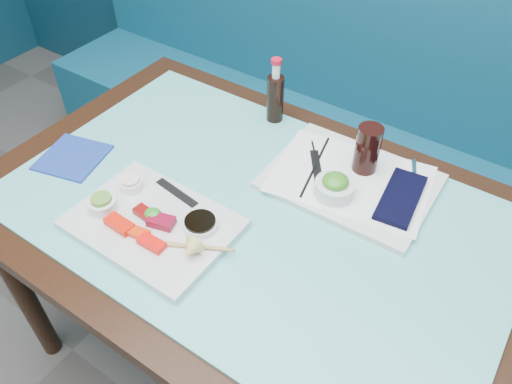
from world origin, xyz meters
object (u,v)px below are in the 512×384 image
Objects in this scene: serving_tray at (350,181)px; blue_napkin at (73,157)px; cola_glass at (367,149)px; cola_bottle_body at (275,99)px; dining_table at (254,233)px; sashimi_plate at (153,224)px; seaweed_bowl at (334,189)px; booth_bench at (373,151)px.

blue_napkin is at bearing -154.34° from serving_tray.
cola_glass is 0.94× the size of cola_bottle_body.
dining_table is 0.36m from cola_glass.
sashimi_plate is at bearing -10.12° from blue_napkin.
dining_table is at bearing -121.39° from cola_glass.
cola_bottle_body is at bearing 90.28° from sashimi_plate.
blue_napkin is (-0.36, 0.06, -0.01)m from sashimi_plate.
seaweed_bowl is 0.75× the size of cola_glass.
cola_bottle_body is (0.00, 0.53, 0.06)m from sashimi_plate.
cola_bottle_body reaches higher than blue_napkin.
cola_bottle_body is at bearing 146.11° from seaweed_bowl.
dining_table is 9.91× the size of cola_bottle_body.
dining_table is 0.27m from sashimi_plate.
booth_bench is at bearing 81.46° from sashimi_plate.
cola_bottle_body reaches higher than serving_tray.
booth_bench reaches higher than serving_tray.
booth_bench is 2.14× the size of dining_table.
sashimi_plate reaches higher than serving_tray.
dining_table is 3.39× the size of serving_tray.
sashimi_plate is 0.91× the size of serving_tray.
booth_bench reaches higher than dining_table.
booth_bench reaches higher than seaweed_bowl.
booth_bench is 1.11m from sashimi_plate.
sashimi_plate is (-0.16, -0.18, 0.10)m from dining_table.
sashimi_plate is 0.51m from serving_tray.
dining_table is (0.00, -0.84, 0.29)m from booth_bench.
dining_table is 8.63× the size of blue_napkin.
cola_bottle_body reaches higher than dining_table.
sashimi_plate is 0.56m from cola_glass.
sashimi_plate is 0.45m from seaweed_bowl.
dining_table is at bearing -65.00° from cola_bottle_body.
cola_bottle_body is at bearing 156.75° from serving_tray.
cola_glass is at bearing -73.87° from booth_bench.
booth_bench is at bearing 61.61° from blue_napkin.
serving_tray is (0.15, 0.21, 0.10)m from dining_table.
booth_bench is 0.89m from dining_table.
serving_tray is at bearing 54.26° from dining_table.
sashimi_plate is at bearing -129.37° from serving_tray.
serving_tray is 0.75m from blue_napkin.
seaweed_bowl reaches higher than serving_tray.
sashimi_plate is at bearing -133.54° from seaweed_bowl.
booth_bench is 1.16m from blue_napkin.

